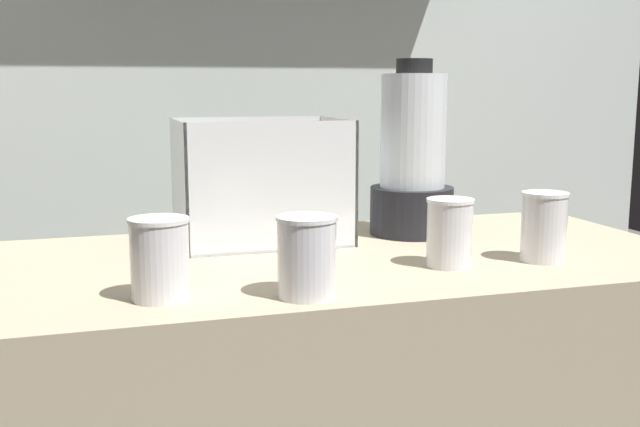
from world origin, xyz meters
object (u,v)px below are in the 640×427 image
carrot_display_bin (266,203)px  juice_cup_mango_far_left (160,265)px  blender_pitcher (412,163)px  juice_cup_pomegranate_middle (450,236)px  juice_cup_mango_left (307,263)px  juice_cup_mango_right (544,231)px

carrot_display_bin → juice_cup_mango_far_left: 0.44m
blender_pitcher → juice_cup_pomegranate_middle: blender_pitcher is taller
juice_cup_mango_left → juice_cup_mango_right: 0.48m
juice_cup_mango_right → juice_cup_pomegranate_middle: bearing=176.3°
juice_cup_mango_far_left → juice_cup_mango_right: size_ratio=0.98×
blender_pitcher → juice_cup_mango_right: blender_pitcher is taller
juice_cup_mango_far_left → juice_cup_mango_right: juice_cup_mango_right is taller
juice_cup_mango_far_left → juice_cup_pomegranate_middle: juice_cup_mango_far_left is taller
juice_cup_mango_left → juice_cup_mango_right: juice_cup_mango_right is taller
juice_cup_mango_left → juice_cup_pomegranate_middle: (0.29, 0.11, 0.00)m
juice_cup_pomegranate_middle → juice_cup_mango_far_left: bearing=-173.0°
carrot_display_bin → blender_pitcher: 0.32m
juice_cup_mango_left → blender_pitcher: bearing=49.1°
blender_pitcher → juice_cup_mango_left: 0.53m
carrot_display_bin → juice_cup_mango_far_left: size_ratio=2.71×
carrot_display_bin → blender_pitcher: (0.31, -0.02, 0.07)m
juice_cup_mango_far_left → blender_pitcher: bearing=32.2°
juice_cup_mango_far_left → juice_cup_mango_left: same height
blender_pitcher → juice_cup_mango_far_left: 0.66m
juice_cup_mango_far_left → juice_cup_mango_right: 0.68m
carrot_display_bin → juice_cup_mango_left: size_ratio=2.71×
juice_cup_pomegranate_middle → blender_pitcher: bearing=79.0°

